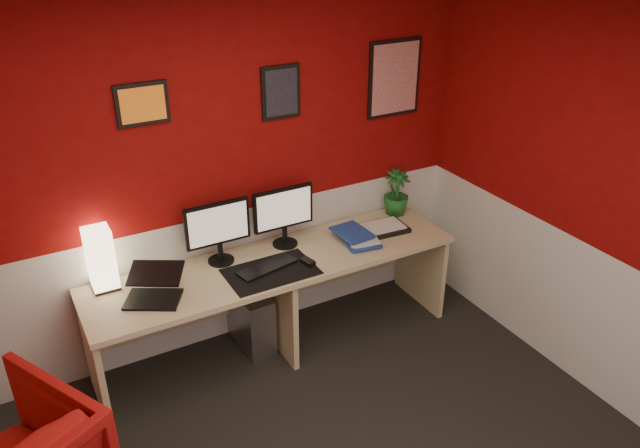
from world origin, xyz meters
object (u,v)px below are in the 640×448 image
Objects in this scene: monitor_right at (284,208)px; pc_tower at (250,317)px; desk at (277,305)px; zen_tray at (383,228)px; shoji_lamp at (101,261)px; laptop at (151,286)px; potted_plant at (396,193)px; monitor_left at (218,224)px.

monitor_right is 1.29× the size of pc_tower.
zen_tray is (0.90, 0.02, 0.38)m from desk.
laptop is (0.22, -0.29, -0.09)m from shoji_lamp.
potted_plant reaches higher than zen_tray.
shoji_lamp is 2.01m from zen_tray.
pc_tower is (0.71, 0.20, -0.61)m from laptop.
potted_plant is at bearing 0.25° from pc_tower.
desk is 0.98m from zen_tray.
zen_tray is 0.78× the size of pc_tower.
laptop is at bearing -172.20° from potted_plant.
shoji_lamp is 0.38m from laptop.
zen_tray is at bearing -12.18° from monitor_right.
shoji_lamp reaches higher than pc_tower.
laptop is 0.57× the size of monitor_left.
zen_tray is at bearing -7.35° from monitor_left.
shoji_lamp is 1.17m from pc_tower.
shoji_lamp reaches higher than potted_plant.
laptop is at bearing -166.77° from pc_tower.
laptop is at bearing -175.88° from desk.
desk is at bearing -12.05° from shoji_lamp.
potted_plant is 1.48m from pc_tower.
desk is 7.17× the size of potted_plant.
pc_tower is at bearing -176.88° from potted_plant.
potted_plant reaches higher than pc_tower.
pc_tower is at bearing 137.76° from desk.
desk is 5.78× the size of pc_tower.
monitor_left is 1.66× the size of zen_tray.
laptop is at bearing -166.57° from monitor_right.
shoji_lamp is 1.21× the size of laptop.
laptop is 0.73× the size of pc_tower.
shoji_lamp is 2.24m from potted_plant.
zen_tray is (1.99, -0.21, -0.18)m from shoji_lamp.
shoji_lamp is 1.10× the size of potted_plant.
laptop is 0.96m from pc_tower.
shoji_lamp is (-1.09, 0.23, 0.56)m from desk.
potted_plant is at bearing 10.53° from desk.
zen_tray is at bearing -142.32° from potted_plant.
laptop is 0.57× the size of monitor_right.
pc_tower is (-0.16, 0.14, -0.14)m from desk.
pc_tower is (-1.06, 0.12, -0.52)m from zen_tray.
desk is at bearing -29.19° from monitor_left.
desk is at bearing -178.48° from zen_tray.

